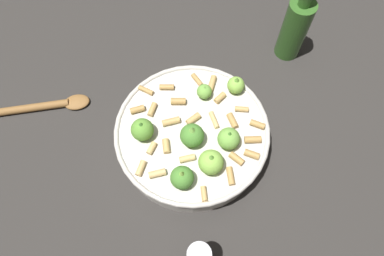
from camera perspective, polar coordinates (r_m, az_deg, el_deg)
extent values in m
plane|color=#2D2B28|center=(0.70, 0.00, -2.29)|extent=(2.40, 2.40, 0.00)
cylinder|color=beige|center=(0.68, 0.00, -1.37)|extent=(0.28, 0.28, 0.06)
torus|color=beige|center=(0.65, 0.00, -0.38)|extent=(0.29, 0.29, 0.01)
sphere|color=#75B247|center=(0.63, 5.92, -1.64)|extent=(0.04, 0.04, 0.04)
cone|color=#4C8933|center=(0.61, 6.08, -0.93)|extent=(0.02, 0.02, 0.01)
sphere|color=#75B247|center=(0.67, 1.99, 5.84)|extent=(0.03, 0.03, 0.03)
cone|color=#75B247|center=(0.66, 2.02, 6.42)|extent=(0.01, 0.01, 0.01)
sphere|color=#8CC64C|center=(0.61, 3.04, -5.48)|extent=(0.04, 0.04, 0.04)
cone|color=#609E38|center=(0.59, 3.14, -4.82)|extent=(0.02, 0.02, 0.01)
sphere|color=#8CC64C|center=(0.68, 7.02, 6.82)|extent=(0.03, 0.03, 0.03)
cone|color=#609E38|center=(0.67, 7.18, 7.59)|extent=(0.02, 0.02, 0.01)
sphere|color=#4C8933|center=(0.60, -1.59, -7.94)|extent=(0.04, 0.04, 0.04)
cone|color=#8CC64C|center=(0.58, -1.64, -7.31)|extent=(0.01, 0.01, 0.02)
sphere|color=#609E38|center=(0.64, -7.95, -0.26)|extent=(0.04, 0.04, 0.04)
cone|color=#4C8933|center=(0.62, -8.18, 0.52)|extent=(0.02, 0.02, 0.01)
sphere|color=#4C8933|center=(0.62, 0.01, -1.21)|extent=(0.04, 0.04, 0.04)
cone|color=#75B247|center=(0.61, 0.01, -0.39)|extent=(0.02, 0.02, 0.02)
cylinder|color=tan|center=(0.63, -8.19, -6.38)|extent=(0.01, 0.03, 0.01)
cylinder|color=tan|center=(0.66, 3.54, 1.29)|extent=(0.03, 0.03, 0.01)
cylinder|color=tan|center=(0.67, -6.37, 2.96)|extent=(0.01, 0.03, 0.01)
cylinder|color=tan|center=(0.67, -2.21, 4.30)|extent=(0.03, 0.02, 0.01)
cylinder|color=tan|center=(0.68, 4.49, 4.85)|extent=(0.02, 0.03, 0.01)
cylinder|color=tan|center=(0.65, -3.40, 1.01)|extent=(0.03, 0.03, 0.01)
cylinder|color=tan|center=(0.67, -8.67, 3.07)|extent=(0.03, 0.03, 0.01)
cylinder|color=tan|center=(0.66, 6.49, 1.15)|extent=(0.03, 0.03, 0.01)
cylinder|color=tan|center=(0.67, 7.95, 3.02)|extent=(0.03, 0.02, 0.01)
cylinder|color=tan|center=(0.63, -4.16, -2.91)|extent=(0.02, 0.03, 0.01)
cylinder|color=tan|center=(0.66, 10.41, 0.59)|extent=(0.03, 0.01, 0.01)
cylinder|color=tan|center=(0.69, -4.07, 6.55)|extent=(0.03, 0.02, 0.01)
cylinder|color=tan|center=(0.64, 9.52, -4.16)|extent=(0.03, 0.01, 0.01)
cylinder|color=tan|center=(0.65, 9.69, -1.83)|extent=(0.03, 0.02, 0.01)
cylinder|color=tan|center=(0.69, -7.37, 6.00)|extent=(0.03, 0.01, 0.01)
cylinder|color=tan|center=(0.62, 6.18, -7.64)|extent=(0.02, 0.03, 0.01)
cylinder|color=tan|center=(0.70, 0.83, 7.70)|extent=(0.03, 0.02, 0.01)
cylinder|color=tan|center=(0.66, 0.20, 1.46)|extent=(0.02, 0.03, 0.01)
cylinder|color=tan|center=(0.62, -5.57, -7.24)|extent=(0.03, 0.03, 0.01)
cylinder|color=tan|center=(0.61, 1.93, -10.47)|extent=(0.02, 0.03, 0.01)
cylinder|color=tan|center=(0.70, 3.29, 7.12)|extent=(0.01, 0.03, 0.01)
cylinder|color=tan|center=(0.63, -0.79, -4.88)|extent=(0.03, 0.03, 0.01)
cylinder|color=tan|center=(0.64, -6.47, -3.23)|extent=(0.01, 0.02, 0.01)
cylinder|color=tan|center=(0.63, 7.13, -4.85)|extent=(0.03, 0.02, 0.01)
cylinder|color=silver|center=(0.57, 1.17, -19.61)|extent=(0.04, 0.04, 0.01)
cylinder|color=#336023|center=(0.79, 16.03, 14.85)|extent=(0.05, 0.05, 0.14)
cylinder|color=olive|center=(0.80, -24.93, 2.85)|extent=(0.15, 0.10, 0.02)
ellipsoid|color=olive|center=(0.77, -17.95, 3.96)|extent=(0.06, 0.06, 0.01)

